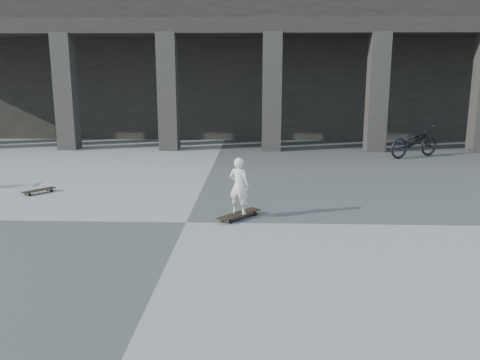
{
  "coord_description": "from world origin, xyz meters",
  "views": [
    {
      "loc": [
        1.36,
        -9.1,
        2.87
      ],
      "look_at": [
        0.99,
        0.79,
        0.65
      ],
      "focal_mm": 38.0,
      "sensor_mm": 36.0,
      "label": 1
    }
  ],
  "objects_px": {
    "skateboard_spare": "(39,191)",
    "child": "(239,186)",
    "longboard": "(239,214)",
    "bicycle": "(414,141)"
  },
  "relations": [
    {
      "from": "bicycle",
      "to": "longboard",
      "type": "bearing_deg",
      "value": 113.47
    },
    {
      "from": "child",
      "to": "bicycle",
      "type": "height_order",
      "value": "child"
    },
    {
      "from": "longboard",
      "to": "bicycle",
      "type": "bearing_deg",
      "value": 2.03
    },
    {
      "from": "skateboard_spare",
      "to": "bicycle",
      "type": "height_order",
      "value": "bicycle"
    },
    {
      "from": "bicycle",
      "to": "child",
      "type": "bearing_deg",
      "value": 113.47
    },
    {
      "from": "longboard",
      "to": "skateboard_spare",
      "type": "relative_size",
      "value": 1.33
    },
    {
      "from": "skateboard_spare",
      "to": "child",
      "type": "height_order",
      "value": "child"
    },
    {
      "from": "skateboard_spare",
      "to": "child",
      "type": "bearing_deg",
      "value": -71.31
    },
    {
      "from": "bicycle",
      "to": "skateboard_spare",
      "type": "bearing_deg",
      "value": 88.28
    },
    {
      "from": "longboard",
      "to": "skateboard_spare",
      "type": "height_order",
      "value": "longboard"
    }
  ]
}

